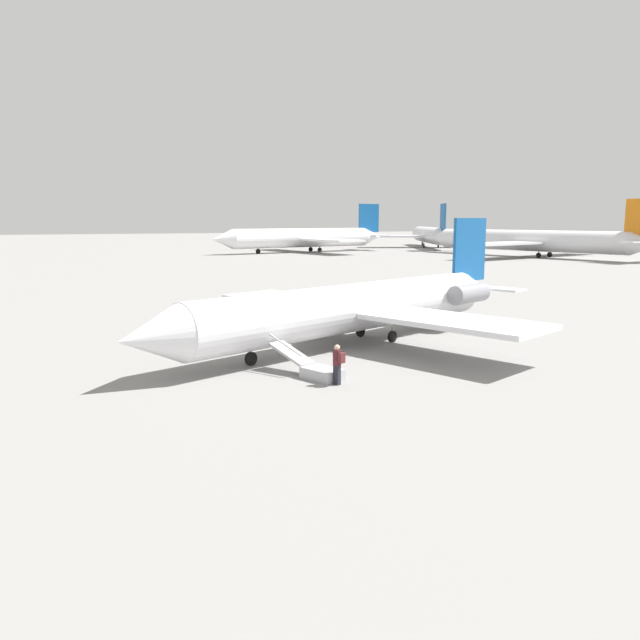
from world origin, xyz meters
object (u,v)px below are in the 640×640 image
at_px(airplane_far_center, 531,240).
at_px(boarding_stairs, 316,369).
at_px(airplane_far_right, 430,235).
at_px(airplane_main, 362,306).
at_px(airplane_far_left, 306,238).
at_px(passenger, 338,362).

bearing_deg(airplane_far_center, boarding_stairs, 119.64).
distance_m(airplane_far_center, boarding_stairs, 100.63).
height_order(airplane_far_right, boarding_stairs, airplane_far_right).
xyz_separation_m(airplane_main, airplane_far_center, (-68.67, -61.43, 0.97)).
height_order(airplane_main, airplane_far_right, airplane_far_right).
distance_m(airplane_far_left, passenger, 110.65).
relative_size(airplane_far_center, airplane_far_right, 1.19).
relative_size(airplane_main, passenger, 15.87).
bearing_deg(boarding_stairs, airplane_far_right, -57.02).
distance_m(airplane_main, passenger, 9.53).
height_order(airplane_far_left, passenger, airplane_far_left).
height_order(airplane_far_center, boarding_stairs, airplane_far_center).
bearing_deg(airplane_far_right, airplane_main, 169.12).
bearing_deg(airplane_far_center, airplane_main, 119.11).
xyz_separation_m(airplane_far_center, boarding_stairs, (74.34, 67.77, -2.72)).
xyz_separation_m(airplane_far_center, airplane_far_right, (-5.94, -42.70, 0.07)).
bearing_deg(boarding_stairs, airplane_far_center, -68.66).
distance_m(airplane_main, airplane_far_center, 92.14).
height_order(airplane_far_right, passenger, airplane_far_right).
height_order(airplane_far_left, airplane_far_right, airplane_far_left).
relative_size(airplane_far_left, passenger, 24.77).
distance_m(airplane_far_right, boarding_stairs, 136.59).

